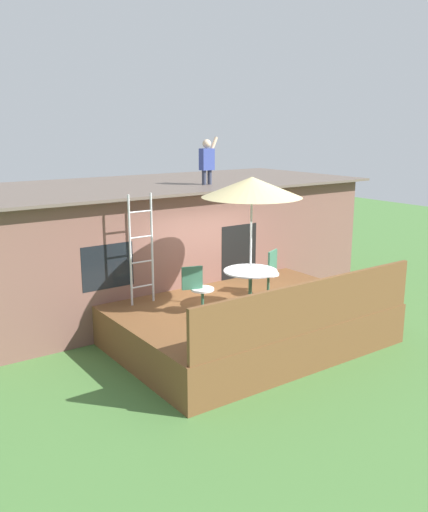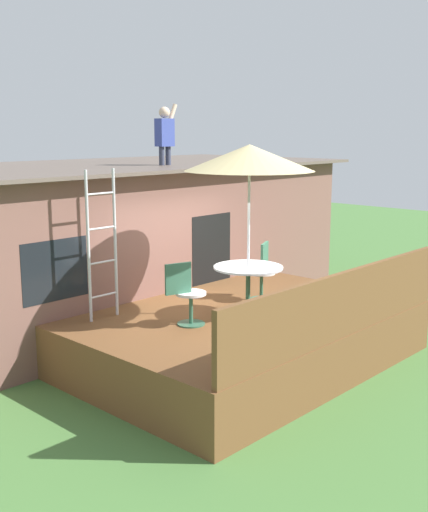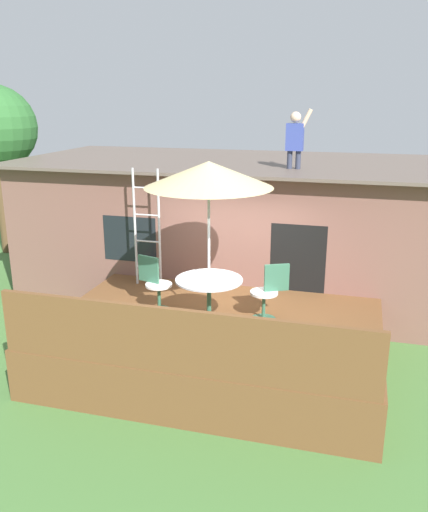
{
  "view_description": "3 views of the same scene",
  "coord_description": "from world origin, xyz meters",
  "px_view_note": "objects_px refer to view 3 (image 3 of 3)",
  "views": [
    {
      "loc": [
        -6.5,
        -8.13,
        4.25
      ],
      "look_at": [
        -0.14,
        0.87,
        1.63
      ],
      "focal_mm": 38.24,
      "sensor_mm": 36.0,
      "label": 1
    },
    {
      "loc": [
        -7.15,
        -6.18,
        3.53
      ],
      "look_at": [
        0.02,
        0.54,
        1.59
      ],
      "focal_mm": 44.49,
      "sensor_mm": 36.0,
      "label": 2
    },
    {
      "loc": [
        2.07,
        -7.63,
        4.24
      ],
      "look_at": [
        -0.38,
        1.2,
        1.47
      ],
      "focal_mm": 37.28,
      "sensor_mm": 36.0,
      "label": 3
    }
  ],
  "objects_px": {
    "patio_table": "(209,289)",
    "step_ladder": "(147,228)",
    "person_figure": "(295,136)",
    "patio_umbrella": "(209,175)",
    "patio_chair_right": "(268,293)",
    "patio_chair_left": "(155,284)"
  },
  "relations": [
    {
      "from": "patio_table",
      "to": "patio_chair_left",
      "type": "relative_size",
      "value": 1.13
    },
    {
      "from": "step_ladder",
      "to": "patio_chair_left",
      "type": "xyz_separation_m",
      "value": [
        0.59,
        -1.14,
        -0.64
      ]
    },
    {
      "from": "step_ladder",
      "to": "patio_chair_left",
      "type": "relative_size",
      "value": 2.39
    },
    {
      "from": "patio_umbrella",
      "to": "step_ladder",
      "type": "xyz_separation_m",
      "value": [
        -1.6,
        1.43,
        -1.25
      ]
    },
    {
      "from": "step_ladder",
      "to": "patio_chair_left",
      "type": "height_order",
      "value": "step_ladder"
    },
    {
      "from": "patio_umbrella",
      "to": "patio_chair_left",
      "type": "height_order",
      "value": "patio_umbrella"
    },
    {
      "from": "patio_table",
      "to": "step_ladder",
      "type": "height_order",
      "value": "step_ladder"
    },
    {
      "from": "step_ladder",
      "to": "person_figure",
      "type": "xyz_separation_m",
      "value": [
        2.49,
        1.33,
        1.62
      ]
    },
    {
      "from": "patio_chair_left",
      "to": "person_figure",
      "type": "bearing_deg",
      "value": 68.56
    },
    {
      "from": "patio_table",
      "to": "person_figure",
      "type": "distance_m",
      "value": 3.6
    },
    {
      "from": "patio_table",
      "to": "step_ladder",
      "type": "relative_size",
      "value": 0.47
    },
    {
      "from": "patio_table",
      "to": "patio_chair_right",
      "type": "xyz_separation_m",
      "value": [
        0.86,
        0.41,
        -0.13
      ]
    },
    {
      "from": "step_ladder",
      "to": "patio_chair_left",
      "type": "distance_m",
      "value": 1.44
    },
    {
      "from": "patio_umbrella",
      "to": "patio_chair_left",
      "type": "bearing_deg",
      "value": 163.87
    },
    {
      "from": "patio_table",
      "to": "patio_chair_right",
      "type": "bearing_deg",
      "value": 25.66
    },
    {
      "from": "patio_umbrella",
      "to": "person_figure",
      "type": "distance_m",
      "value": 2.93
    },
    {
      "from": "step_ladder",
      "to": "patio_chair_right",
      "type": "distance_m",
      "value": 2.74
    },
    {
      "from": "person_figure",
      "to": "patio_chair_left",
      "type": "xyz_separation_m",
      "value": [
        -1.9,
        -2.47,
        -2.26
      ]
    },
    {
      "from": "patio_chair_left",
      "to": "step_ladder",
      "type": "bearing_deg",
      "value": 133.42
    },
    {
      "from": "patio_umbrella",
      "to": "patio_chair_right",
      "type": "xyz_separation_m",
      "value": [
        0.86,
        0.41,
        -1.89
      ]
    },
    {
      "from": "patio_chair_right",
      "to": "patio_umbrella",
      "type": "bearing_deg",
      "value": -0.0
    },
    {
      "from": "patio_table",
      "to": "step_ladder",
      "type": "bearing_deg",
      "value": 138.12
    }
  ]
}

